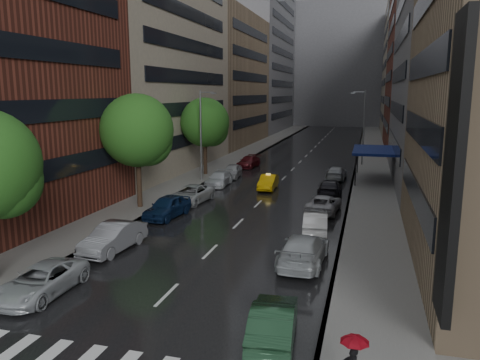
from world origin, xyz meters
TOP-DOWN VIEW (x-y plane):
  - ground at (0.00, 0.00)m, footprint 220.00×220.00m
  - road at (0.00, 50.00)m, footprint 14.00×140.00m
  - sidewalk_left at (-9.00, 50.00)m, footprint 4.00×140.00m
  - sidewalk_right at (9.00, 50.00)m, footprint 4.00×140.00m
  - buildings_left at (-15.00, 58.79)m, footprint 8.00×108.00m
  - buildings_right at (15.00, 56.70)m, footprint 8.05×109.10m
  - building_far at (0.00, 118.00)m, footprint 40.00×14.00m
  - tree_mid at (-8.60, 18.15)m, footprint 5.58×5.58m
  - tree_far at (-8.60, 33.48)m, footprint 5.28×5.28m
  - taxi at (-0.43, 27.99)m, footprint 1.57×4.14m
  - parked_cars_left at (-5.40, 20.19)m, footprint 2.86×42.38m
  - parked_cars_right at (5.40, 18.04)m, footprint 2.63×38.02m
  - street_lamp_left at (-7.72, 30.00)m, footprint 1.74×0.22m
  - street_lamp_right at (7.72, 45.00)m, footprint 1.74×0.22m
  - awning at (8.98, 35.00)m, footprint 4.00×8.00m

SIDE VIEW (x-z plane):
  - ground at x=0.00m, z-range 0.00..0.00m
  - road at x=0.00m, z-range 0.00..0.01m
  - sidewalk_left at x=-9.00m, z-range 0.00..0.15m
  - sidewalk_right at x=9.00m, z-range 0.00..0.15m
  - taxi at x=-0.43m, z-range 0.00..1.35m
  - parked_cars_left at x=-5.40m, z-range -0.08..1.53m
  - parked_cars_right at x=5.40m, z-range -0.07..1.52m
  - awning at x=8.98m, z-range 1.57..4.70m
  - street_lamp_left at x=-7.72m, z-range 0.39..9.39m
  - street_lamp_right at x=7.72m, z-range 0.39..9.39m
  - tree_far at x=-8.60m, z-range 1.55..9.97m
  - tree_mid at x=-8.60m, z-range 1.64..10.54m
  - buildings_right at x=15.00m, z-range -2.97..33.03m
  - buildings_left at x=-15.00m, z-range -3.01..34.99m
  - building_far at x=0.00m, z-range 0.00..32.00m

